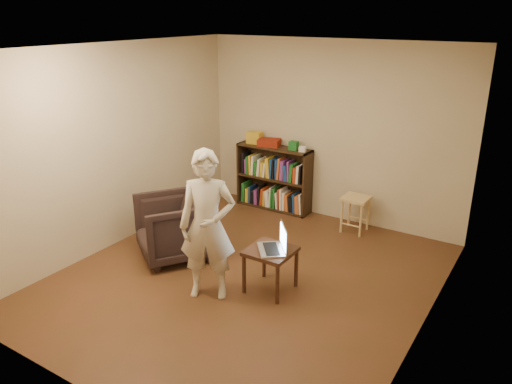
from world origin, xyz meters
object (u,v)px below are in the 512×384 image
Objects in this scene: armchair at (174,227)px; person at (208,226)px; stool at (356,204)px; bookshelf at (274,181)px; laptop at (276,245)px; side_table at (271,256)px.

armchair is 0.53× the size of person.
bookshelf is at bearing 173.44° from stool.
laptop is (-0.14, -1.98, 0.15)m from stool.
laptop is (1.27, -2.14, 0.12)m from bookshelf.
bookshelf is at bearing 119.44° from side_table.
person reaches higher than bookshelf.
stool is at bearing 84.29° from side_table.
laptop reaches higher than side_table.
person reaches higher than stool.
bookshelf reaches higher than stool.
stool is 1.10× the size of laptop.
armchair is at bearing -130.39° from stool.
bookshelf reaches higher than side_table.
stool is 2.57m from person.
armchair reaches higher than laptop.
bookshelf is at bearing 118.46° from armchair.
bookshelf is 0.73× the size of person.
stool is (1.41, -0.16, -0.02)m from bookshelf.
stool is at bearing 45.75° from person.
armchair reaches higher than stool.
bookshelf is 2.41× the size of side_table.
laptop is 0.28× the size of person.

